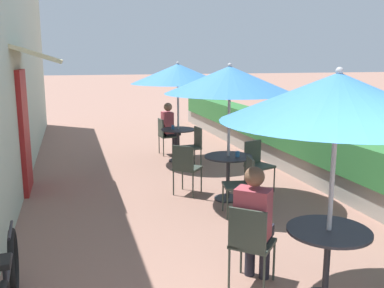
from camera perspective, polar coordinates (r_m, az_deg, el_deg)
The scene contains 19 objects.
cafe_facade_wall at distance 8.38m, azimuth -22.64°, elevation 9.17°, with size 0.98×14.33×4.20m.
planter_hedge at distance 9.59m, azimuth 11.39°, elevation 0.63°, with size 0.60×13.33×1.01m.
patio_table_near at distance 4.30m, azimuth 17.62°, elevation -13.29°, with size 0.77×0.77×0.73m.
patio_umbrella_near at distance 3.94m, azimuth 18.86°, elevation 5.90°, with size 2.06×2.06×2.21m.
cafe_chair_near_right at distance 4.38m, azimuth 7.79°, elevation -12.57°, with size 0.56×0.56×0.87m.
seated_patron_near_right at distance 4.41m, azimuth 8.31°, elevation -10.00°, with size 0.51×0.51×1.25m.
patio_table_mid at distance 7.00m, azimuth 4.83°, elevation -3.20°, with size 0.77×0.77×0.73m.
patio_umbrella_mid at distance 6.78m, azimuth 5.04°, elevation 8.51°, with size 2.06×2.06×2.21m.
cafe_chair_mid_left at distance 7.54m, azimuth 8.63°, elevation -2.34°, with size 0.51×0.51×0.87m.
cafe_chair_mid_right at distance 7.19m, azimuth -0.86°, elevation -2.87°, with size 0.56×0.56×0.87m.
cafe_chair_mid_back at distance 6.33m, azimuth 6.77°, elevation -4.94°, with size 0.46×0.46×0.87m.
coffee_cup_mid at distance 6.90m, azimuth 6.08°, elevation -1.33°, with size 0.07×0.07×0.09m.
patio_table_far at distance 9.60m, azimuth -1.84°, elevation 0.83°, with size 0.77×0.77×0.73m.
patio_umbrella_far at distance 9.44m, azimuth -1.90°, elevation 9.34°, with size 2.06×2.06×2.21m.
cafe_chair_far_left at distance 10.26m, azimuth -3.59°, elevation 1.41°, with size 0.43×0.43×0.87m.
seated_patron_far_left at distance 10.26m, azimuth -3.01°, elevation 2.39°, with size 0.43×0.36×1.25m.
cafe_chair_far_right at distance 8.96m, azimuth 0.16°, elevation -0.02°, with size 0.43×0.43×0.87m.
coffee_cup_far at distance 9.55m, azimuth -2.56°, elevation 2.27°, with size 0.07×0.07×0.09m.
bicycle_leaning at distance 4.24m, azimuth -23.12°, elevation -17.02°, with size 0.17×1.73×0.73m.
Camera 1 is at (-1.60, -1.30, 2.29)m, focal length 40.00 mm.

